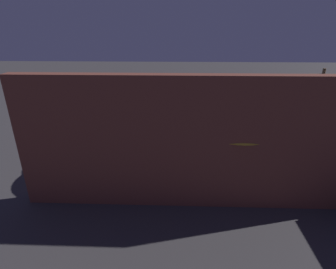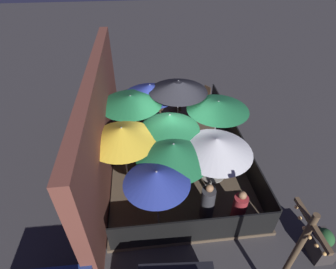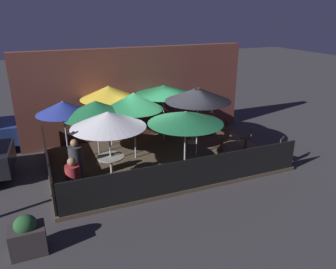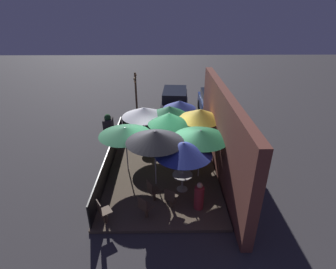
# 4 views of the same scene
# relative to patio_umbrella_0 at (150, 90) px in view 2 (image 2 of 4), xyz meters

# --- Properties ---
(ground_plane) EXTENTS (60.00, 60.00, 0.00)m
(ground_plane) POSITION_rel_patio_umbrella_0_xyz_m (-1.64, -0.83, -2.02)
(ground_plane) COLOR #383538
(patio_deck) EXTENTS (7.61, 4.81, 0.12)m
(patio_deck) POSITION_rel_patio_umbrella_0_xyz_m (-1.64, -0.83, -1.96)
(patio_deck) COLOR brown
(patio_deck) RESTS_ON ground_plane
(building_wall) EXTENTS (9.21, 0.36, 3.67)m
(building_wall) POSITION_rel_patio_umbrella_0_xyz_m (-1.64, 1.80, -0.19)
(building_wall) COLOR brown
(building_wall) RESTS_ON ground_plane
(fence_front) EXTENTS (7.41, 0.05, 0.95)m
(fence_front) POSITION_rel_patio_umbrella_0_xyz_m (-1.64, -3.19, -1.43)
(fence_front) COLOR black
(fence_front) RESTS_ON patio_deck
(fence_side_left) EXTENTS (0.05, 4.61, 0.95)m
(fence_side_left) POSITION_rel_patio_umbrella_0_xyz_m (-5.40, -0.83, -1.43)
(fence_side_left) COLOR black
(fence_side_left) RESTS_ON patio_deck
(patio_umbrella_0) EXTENTS (2.21, 2.21, 2.15)m
(patio_umbrella_0) POSITION_rel_patio_umbrella_0_xyz_m (0.00, 0.00, 0.00)
(patio_umbrella_0) COLOR #B2B2B7
(patio_umbrella_0) RESTS_ON patio_deck
(patio_umbrella_1) EXTENTS (2.21, 2.21, 2.17)m
(patio_umbrella_1) POSITION_rel_patio_umbrella_0_xyz_m (-3.63, -1.72, 0.03)
(patio_umbrella_1) COLOR #B2B2B7
(patio_umbrella_1) RESTS_ON patio_deck
(patio_umbrella_2) EXTENTS (2.18, 2.18, 2.19)m
(patio_umbrella_2) POSITION_rel_patio_umbrella_0_xyz_m (-3.74, -0.45, 0.03)
(patio_umbrella_2) COLOR #B2B2B7
(patio_umbrella_2) RESTS_ON patio_deck
(patio_umbrella_3) EXTENTS (2.29, 2.29, 2.21)m
(patio_umbrella_3) POSITION_rel_patio_umbrella_0_xyz_m (-0.91, 0.75, 0.13)
(patio_umbrella_3) COLOR #B2B2B7
(patio_umbrella_3) RESTS_ON patio_deck
(patio_umbrella_4) EXTENTS (2.26, 2.26, 2.44)m
(patio_umbrella_4) POSITION_rel_patio_umbrella_0_xyz_m (-0.38, -1.07, 0.31)
(patio_umbrella_4) COLOR #B2B2B7
(patio_umbrella_4) RESTS_ON patio_deck
(patio_umbrella_5) EXTENTS (2.26, 2.26, 2.10)m
(patio_umbrella_5) POSITION_rel_patio_umbrella_0_xyz_m (-1.46, -2.36, 0.02)
(patio_umbrella_5) COLOR #B2B2B7
(patio_umbrella_5) RESTS_ON patio_deck
(patio_umbrella_6) EXTENTS (1.76, 1.76, 2.13)m
(patio_umbrella_6) POSITION_rel_patio_umbrella_0_xyz_m (-4.70, 0.11, 0.02)
(patio_umbrella_6) COLOR #B2B2B7
(patio_umbrella_6) RESTS_ON patio_deck
(patio_umbrella_7) EXTENTS (2.11, 2.11, 2.31)m
(patio_umbrella_7) POSITION_rel_patio_umbrella_0_xyz_m (-2.98, 1.00, 0.17)
(patio_umbrella_7) COLOR #B2B2B7
(patio_umbrella_7) RESTS_ON patio_deck
(patio_umbrella_8) EXTENTS (1.96, 1.96, 2.33)m
(patio_umbrella_8) POSITION_rel_patio_umbrella_0_xyz_m (-2.48, -0.49, 0.15)
(patio_umbrella_8) COLOR #B2B2B7
(patio_umbrella_8) RESTS_ON patio_deck
(dining_table_0) EXTENTS (0.79, 0.79, 0.72)m
(dining_table_0) POSITION_rel_patio_umbrella_0_xyz_m (0.00, -0.00, -1.34)
(dining_table_0) COLOR #9E998E
(dining_table_0) RESTS_ON patio_deck
(dining_table_1) EXTENTS (0.81, 0.81, 0.76)m
(dining_table_1) POSITION_rel_patio_umbrella_0_xyz_m (-3.63, -1.72, -1.31)
(dining_table_1) COLOR #9E998E
(dining_table_1) RESTS_ON patio_deck
(patio_chair_0) EXTENTS (0.56, 0.56, 0.95)m
(patio_chair_0) POSITION_rel_patio_umbrella_0_xyz_m (1.59, -1.39, -1.38)
(patio_chair_0) COLOR #4C3828
(patio_chair_0) RESTS_ON patio_deck
(patio_chair_1) EXTENTS (0.55, 0.55, 0.92)m
(patio_chair_1) POSITION_rel_patio_umbrella_0_xyz_m (0.69, -1.16, -1.40)
(patio_chair_1) COLOR #4C3828
(patio_chair_1) RESTS_ON patio_deck
(patio_chair_2) EXTENTS (0.55, 0.55, 0.95)m
(patio_chair_2) POSITION_rel_patio_umbrella_0_xyz_m (1.79, -2.77, -1.38)
(patio_chair_2) COLOR #4C3828
(patio_chair_2) RESTS_ON patio_deck
(patio_chair_3) EXTENTS (0.53, 0.53, 0.91)m
(patio_chair_3) POSITION_rel_patio_umbrella_0_xyz_m (1.08, -0.49, -1.41)
(patio_chair_3) COLOR #4C3828
(patio_chair_3) RESTS_ON patio_deck
(patron_0) EXTENTS (0.37, 0.37, 1.11)m
(patron_0) POSITION_rel_patio_umbrella_0_xyz_m (1.07, 0.53, -1.41)
(patron_0) COLOR maroon
(patron_0) RESTS_ON patio_deck
(patron_1) EXTENTS (0.58, 0.58, 1.16)m
(patron_1) POSITION_rel_patio_umbrella_0_xyz_m (-4.82, -2.26, -1.40)
(patron_1) COLOR maroon
(patron_1) RESTS_ON patio_deck
(patron_2) EXTENTS (0.44, 0.44, 1.33)m
(patron_2) POSITION_rel_patio_umbrella_0_xyz_m (-4.61, -1.36, -1.32)
(patron_2) COLOR #333338
(patron_2) RESTS_ON patio_deck
(planter_box) EXTENTS (0.74, 0.52, 0.95)m
(planter_box) POSITION_rel_patio_umbrella_0_xyz_m (-6.05, -4.13, -1.60)
(planter_box) COLOR #332D2D
(planter_box) RESTS_ON ground_plane
(light_post) EXTENTS (1.10, 0.12, 3.23)m
(light_post) POSITION_rel_patio_umbrella_0_xyz_m (-6.95, -2.44, -0.20)
(light_post) COLOR brown
(light_post) RESTS_ON ground_plane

